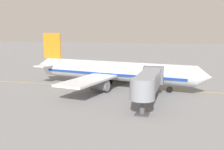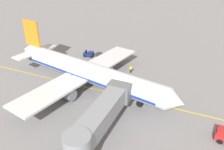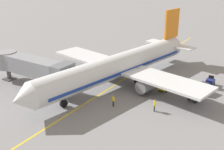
{
  "view_description": "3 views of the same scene",
  "coord_description": "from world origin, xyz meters",
  "px_view_note": "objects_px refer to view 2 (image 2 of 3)",
  "views": [
    {
      "loc": [
        52.13,
        11.87,
        11.1
      ],
      "look_at": [
        0.24,
        -1.91,
        2.51
      ],
      "focal_mm": 44.39,
      "sensor_mm": 36.0,
      "label": 1
    },
    {
      "loc": [
        32.68,
        18.09,
        22.72
      ],
      "look_at": [
        -1.42,
        2.85,
        3.0
      ],
      "focal_mm": 37.06,
      "sensor_mm": 36.0,
      "label": 2
    },
    {
      "loc": [
        -22.21,
        34.75,
        17.97
      ],
      "look_at": [
        -1.78,
        2.74,
        3.33
      ],
      "focal_mm": 44.96,
      "sensor_mm": 36.0,
      "label": 3
    }
  ],
  "objects_px": {
    "baggage_tug_lead": "(89,54)",
    "baggage_cart_second_in_train": "(100,56)",
    "parked_airliner": "(86,72)",
    "baggage_cart_front": "(111,58)",
    "ground_crew_wing_walker": "(131,69)",
    "ground_crew_loader": "(130,82)",
    "jet_bridge": "(101,116)",
    "baggage_tug_trailing": "(97,67)"
  },
  "relations": [
    {
      "from": "parked_airliner",
      "to": "baggage_cart_front",
      "type": "relative_size",
      "value": 12.53
    },
    {
      "from": "baggage_cart_front",
      "to": "baggage_cart_second_in_train",
      "type": "xyz_separation_m",
      "value": [
        -0.04,
        -2.78,
        0.0
      ]
    },
    {
      "from": "jet_bridge",
      "to": "baggage_tug_lead",
      "type": "xyz_separation_m",
      "value": [
        -23.83,
        -15.23,
        -2.74
      ]
    },
    {
      "from": "baggage_tug_lead",
      "to": "baggage_tug_trailing",
      "type": "relative_size",
      "value": 1.02
    },
    {
      "from": "baggage_tug_trailing",
      "to": "ground_crew_loader",
      "type": "bearing_deg",
      "value": 67.02
    },
    {
      "from": "ground_crew_loader",
      "to": "ground_crew_wing_walker",
      "type": "bearing_deg",
      "value": -161.94
    },
    {
      "from": "parked_airliner",
      "to": "ground_crew_loader",
      "type": "xyz_separation_m",
      "value": [
        -3.42,
        7.43,
        -2.23
      ]
    },
    {
      "from": "jet_bridge",
      "to": "baggage_tug_lead",
      "type": "height_order",
      "value": "jet_bridge"
    },
    {
      "from": "baggage_cart_second_in_train",
      "to": "ground_crew_wing_walker",
      "type": "bearing_deg",
      "value": 67.97
    },
    {
      "from": "parked_airliner",
      "to": "baggage_cart_second_in_train",
      "type": "bearing_deg",
      "value": -164.84
    },
    {
      "from": "parked_airliner",
      "to": "baggage_tug_trailing",
      "type": "relative_size",
      "value": 14.74
    },
    {
      "from": "parked_airliner",
      "to": "baggage_tug_lead",
      "type": "bearing_deg",
      "value": -152.3
    },
    {
      "from": "baggage_cart_front",
      "to": "ground_crew_wing_walker",
      "type": "distance_m",
      "value": 7.25
    },
    {
      "from": "baggage_tug_lead",
      "to": "jet_bridge",
      "type": "bearing_deg",
      "value": 32.58
    },
    {
      "from": "jet_bridge",
      "to": "ground_crew_wing_walker",
      "type": "height_order",
      "value": "jet_bridge"
    },
    {
      "from": "jet_bridge",
      "to": "baggage_tug_lead",
      "type": "bearing_deg",
      "value": -147.42
    },
    {
      "from": "parked_airliner",
      "to": "jet_bridge",
      "type": "distance_m",
      "value": 13.94
    },
    {
      "from": "jet_bridge",
      "to": "ground_crew_wing_walker",
      "type": "distance_m",
      "value": 20.17
    },
    {
      "from": "baggage_tug_lead",
      "to": "ground_crew_wing_walker",
      "type": "distance_m",
      "value": 13.04
    },
    {
      "from": "parked_airliner",
      "to": "baggage_tug_trailing",
      "type": "xyz_separation_m",
      "value": [
        -7.24,
        -1.56,
        -2.47
      ]
    },
    {
      "from": "jet_bridge",
      "to": "parked_airliner",
      "type": "bearing_deg",
      "value": -142.36
    },
    {
      "from": "parked_airliner",
      "to": "baggage_tug_trailing",
      "type": "distance_m",
      "value": 7.81
    },
    {
      "from": "baggage_tug_lead",
      "to": "ground_crew_loader",
      "type": "xyz_separation_m",
      "value": [
        9.36,
        14.15,
        0.24
      ]
    },
    {
      "from": "baggage_tug_lead",
      "to": "baggage_cart_second_in_train",
      "type": "relative_size",
      "value": 0.87
    },
    {
      "from": "parked_airliner",
      "to": "baggage_tug_lead",
      "type": "height_order",
      "value": "parked_airliner"
    },
    {
      "from": "baggage_cart_front",
      "to": "parked_airliner",
      "type": "bearing_deg",
      "value": 2.73
    },
    {
      "from": "baggage_tug_lead",
      "to": "baggage_cart_second_in_train",
      "type": "height_order",
      "value": "baggage_tug_lead"
    },
    {
      "from": "jet_bridge",
      "to": "ground_crew_loader",
      "type": "bearing_deg",
      "value": -175.72
    },
    {
      "from": "baggage_tug_lead",
      "to": "ground_crew_loader",
      "type": "bearing_deg",
      "value": 56.5
    },
    {
      "from": "ground_crew_wing_walker",
      "to": "baggage_cart_second_in_train",
      "type": "bearing_deg",
      "value": -112.03
    },
    {
      "from": "baggage_tug_lead",
      "to": "ground_crew_loader",
      "type": "height_order",
      "value": "ground_crew_loader"
    },
    {
      "from": "baggage_cart_second_in_train",
      "to": "baggage_cart_front",
      "type": "bearing_deg",
      "value": 89.25
    },
    {
      "from": "parked_airliner",
      "to": "jet_bridge",
      "type": "relative_size",
      "value": 2.46
    },
    {
      "from": "baggage_tug_trailing",
      "to": "ground_crew_wing_walker",
      "type": "bearing_deg",
      "value": 101.99
    },
    {
      "from": "parked_airliner",
      "to": "ground_crew_wing_walker",
      "type": "height_order",
      "value": "parked_airliner"
    },
    {
      "from": "baggage_cart_second_in_train",
      "to": "ground_crew_wing_walker",
      "type": "height_order",
      "value": "ground_crew_wing_walker"
    },
    {
      "from": "baggage_cart_front",
      "to": "ground_crew_loader",
      "type": "bearing_deg",
      "value": 41.77
    },
    {
      "from": "baggage_tug_trailing",
      "to": "baggage_cart_front",
      "type": "distance_m",
      "value": 5.26
    },
    {
      "from": "baggage_cart_front",
      "to": "ground_crew_loader",
      "type": "distance_m",
      "value": 12.04
    },
    {
      "from": "baggage_tug_trailing",
      "to": "baggage_cart_second_in_train",
      "type": "height_order",
      "value": "baggage_tug_trailing"
    },
    {
      "from": "baggage_tug_lead",
      "to": "baggage_tug_trailing",
      "type": "distance_m",
      "value": 7.57
    },
    {
      "from": "ground_crew_loader",
      "to": "baggage_tug_lead",
      "type": "bearing_deg",
      "value": -123.5
    }
  ]
}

